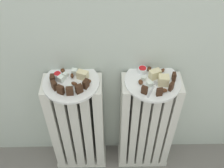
# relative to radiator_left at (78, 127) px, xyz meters

# --- Properties ---
(radiator_left) EXTENTS (0.28, 0.14, 0.64)m
(radiator_left) POSITION_rel_radiator_left_xyz_m (0.00, 0.00, 0.00)
(radiator_left) COLOR silver
(radiator_left) RESTS_ON ground_plane
(radiator_right) EXTENTS (0.28, 0.14, 0.64)m
(radiator_right) POSITION_rel_radiator_left_xyz_m (0.36, -0.00, 0.00)
(radiator_right) COLOR silver
(radiator_right) RESTS_ON ground_plane
(plate_left) EXTENTS (0.25, 0.25, 0.01)m
(plate_left) POSITION_rel_radiator_left_xyz_m (0.00, -0.00, 0.33)
(plate_left) COLOR white
(plate_left) RESTS_ON radiator_left
(plate_right) EXTENTS (0.25, 0.25, 0.01)m
(plate_right) POSITION_rel_radiator_left_xyz_m (0.36, -0.00, 0.33)
(plate_right) COLOR white
(plate_right) RESTS_ON radiator_right
(dark_cake_slice_left_0) EXTENTS (0.02, 0.03, 0.04)m
(dark_cake_slice_left_0) POSITION_rel_radiator_left_xyz_m (-0.08, -0.01, 0.36)
(dark_cake_slice_left_0) COLOR #382114
(dark_cake_slice_left_0) RESTS_ON plate_left
(dark_cake_slice_left_1) EXTENTS (0.03, 0.03, 0.04)m
(dark_cake_slice_left_1) POSITION_rel_radiator_left_xyz_m (-0.06, -0.04, 0.36)
(dark_cake_slice_left_1) COLOR #382114
(dark_cake_slice_left_1) RESTS_ON plate_left
(dark_cake_slice_left_2) EXTENTS (0.03, 0.03, 0.04)m
(dark_cake_slice_left_2) POSITION_rel_radiator_left_xyz_m (-0.04, -0.07, 0.36)
(dark_cake_slice_left_2) COLOR #382114
(dark_cake_slice_left_2) RESTS_ON plate_left
(dark_cake_slice_left_3) EXTENTS (0.03, 0.02, 0.04)m
(dark_cake_slice_left_3) POSITION_rel_radiator_left_xyz_m (0.00, -0.08, 0.36)
(dark_cake_slice_left_3) COLOR #382114
(dark_cake_slice_left_3) RESTS_ON plate_left
(dark_cake_slice_left_4) EXTENTS (0.03, 0.03, 0.04)m
(dark_cake_slice_left_4) POSITION_rel_radiator_left_xyz_m (0.04, -0.07, 0.36)
(dark_cake_slice_left_4) COLOR #382114
(dark_cake_slice_left_4) RESTS_ON plate_left
(dark_cake_slice_left_5) EXTENTS (0.03, 0.03, 0.04)m
(dark_cake_slice_left_5) POSITION_rel_radiator_left_xyz_m (0.07, -0.04, 0.36)
(dark_cake_slice_left_5) COLOR #382114
(dark_cake_slice_left_5) RESTS_ON plate_left
(marble_cake_slice_left_0) EXTENTS (0.05, 0.04, 0.04)m
(marble_cake_slice_left_0) POSITION_rel_radiator_left_xyz_m (0.05, 0.02, 0.36)
(marble_cake_slice_left_0) COLOR beige
(marble_cake_slice_left_0) RESTS_ON plate_left
(turkish_delight_left_0) EXTENTS (0.04, 0.04, 0.03)m
(turkish_delight_left_0) POSITION_rel_radiator_left_xyz_m (-0.04, 0.00, 0.35)
(turkish_delight_left_0) COLOR white
(turkish_delight_left_0) RESTS_ON plate_left
(turkish_delight_left_1) EXTENTS (0.03, 0.03, 0.02)m
(turkish_delight_left_1) POSITION_rel_radiator_left_xyz_m (-0.03, 0.03, 0.35)
(turkish_delight_left_1) COLOR white
(turkish_delight_left_1) RESTS_ON plate_left
(turkish_delight_left_2) EXTENTS (0.03, 0.03, 0.02)m
(turkish_delight_left_2) POSITION_rel_radiator_left_xyz_m (-0.00, -0.05, 0.35)
(turkish_delight_left_2) COLOR white
(turkish_delight_left_2) RESTS_ON plate_left
(turkish_delight_left_3) EXTENTS (0.03, 0.03, 0.02)m
(turkish_delight_left_3) POSITION_rel_radiator_left_xyz_m (0.01, 0.05, 0.35)
(turkish_delight_left_3) COLOR white
(turkish_delight_left_3) RESTS_ON plate_left
(medjool_date_left_0) EXTENTS (0.03, 0.02, 0.01)m
(medjool_date_left_0) POSITION_rel_radiator_left_xyz_m (0.08, -0.01, 0.34)
(medjool_date_left_0) COLOR #4C2814
(medjool_date_left_0) RESTS_ON plate_left
(medjool_date_left_1) EXTENTS (0.03, 0.03, 0.02)m
(medjool_date_left_1) POSITION_rel_radiator_left_xyz_m (0.02, -0.02, 0.35)
(medjool_date_left_1) COLOR #4C2814
(medjool_date_left_1) RESTS_ON plate_left
(medjool_date_left_2) EXTENTS (0.03, 0.03, 0.02)m
(medjool_date_left_2) POSITION_rel_radiator_left_xyz_m (-0.04, 0.06, 0.34)
(medjool_date_left_2) COLOR #4C2814
(medjool_date_left_2) RESTS_ON plate_left
(medjool_date_left_3) EXTENTS (0.02, 0.03, 0.02)m
(medjool_date_left_3) POSITION_rel_radiator_left_xyz_m (0.00, 0.03, 0.35)
(medjool_date_left_3) COLOR #4C2814
(medjool_date_left_3) RESTS_ON plate_left
(jam_bowl_left) EXTENTS (0.04, 0.04, 0.02)m
(jam_bowl_left) POSITION_rel_radiator_left_xyz_m (-0.06, 0.03, 0.35)
(jam_bowl_left) COLOR white
(jam_bowl_left) RESTS_ON plate_left
(dark_cake_slice_right_0) EXTENTS (0.03, 0.02, 0.04)m
(dark_cake_slice_right_0) POSITION_rel_radiator_left_xyz_m (0.31, -0.08, 0.36)
(dark_cake_slice_right_0) COLOR #382114
(dark_cake_slice_right_0) RESTS_ON plate_right
(dark_cake_slice_right_1) EXTENTS (0.03, 0.02, 0.04)m
(dark_cake_slice_right_1) POSITION_rel_radiator_left_xyz_m (0.37, -0.09, 0.36)
(dark_cake_slice_right_1) COLOR #382114
(dark_cake_slice_right_1) RESTS_ON plate_right
(dark_cake_slice_right_2) EXTENTS (0.03, 0.03, 0.04)m
(dark_cake_slice_right_2) POSITION_rel_radiator_left_xyz_m (0.43, -0.06, 0.36)
(dark_cake_slice_right_2) COLOR #382114
(dark_cake_slice_right_2) RESTS_ON plate_right
(dark_cake_slice_right_3) EXTENTS (0.01, 0.03, 0.04)m
(dark_cake_slice_right_3) POSITION_rel_radiator_left_xyz_m (0.45, -0.00, 0.36)
(dark_cake_slice_right_3) COLOR #382114
(dark_cake_slice_right_3) RESTS_ON plate_right
(marble_cake_slice_right_0) EXTENTS (0.06, 0.05, 0.04)m
(marble_cake_slice_right_0) POSITION_rel_radiator_left_xyz_m (0.37, 0.02, 0.36)
(marble_cake_slice_right_0) COLOR beige
(marble_cake_slice_right_0) RESTS_ON plate_right
(marble_cake_slice_right_1) EXTENTS (0.05, 0.04, 0.05)m
(marble_cake_slice_right_1) POSITION_rel_radiator_left_xyz_m (0.40, -0.02, 0.36)
(marble_cake_slice_right_1) COLOR beige
(marble_cake_slice_right_1) RESTS_ON plate_right
(turkish_delight_right_0) EXTENTS (0.02, 0.02, 0.02)m
(turkish_delight_right_0) POSITION_rel_radiator_left_xyz_m (0.32, 0.00, 0.35)
(turkish_delight_right_0) COLOR white
(turkish_delight_right_0) RESTS_ON plate_right
(turkish_delight_right_1) EXTENTS (0.03, 0.03, 0.02)m
(turkish_delight_right_1) POSITION_rel_radiator_left_xyz_m (0.34, -0.03, 0.35)
(turkish_delight_right_1) COLOR white
(turkish_delight_right_1) RESTS_ON plate_right
(medjool_date_right_0) EXTENTS (0.03, 0.03, 0.02)m
(medjool_date_right_0) POSITION_rel_radiator_left_xyz_m (0.35, 0.07, 0.35)
(medjool_date_right_0) COLOR #4C2814
(medjool_date_right_0) RESTS_ON plate_right
(medjool_date_right_1) EXTENTS (0.02, 0.03, 0.02)m
(medjool_date_right_1) POSITION_rel_radiator_left_xyz_m (0.30, -0.02, 0.34)
(medjool_date_right_1) COLOR #4C2814
(medjool_date_right_1) RESTS_ON plate_right
(medjool_date_right_2) EXTENTS (0.03, 0.03, 0.01)m
(medjool_date_right_2) POSITION_rel_radiator_left_xyz_m (0.41, 0.05, 0.34)
(medjool_date_right_2) COLOR #4C2814
(medjool_date_right_2) RESTS_ON plate_right
(medjool_date_right_3) EXTENTS (0.03, 0.02, 0.02)m
(medjool_date_right_3) POSITION_rel_radiator_left_xyz_m (0.40, -0.07, 0.34)
(medjool_date_right_3) COLOR #4C2814
(medjool_date_right_3) RESTS_ON plate_right
(jam_bowl_right) EXTENTS (0.04, 0.04, 0.03)m
(jam_bowl_right) POSITION_rel_radiator_left_xyz_m (0.32, 0.05, 0.35)
(jam_bowl_right) COLOR white
(jam_bowl_right) RESTS_ON plate_right
(fork) EXTENTS (0.06, 0.10, 0.00)m
(fork) POSITION_rel_radiator_left_xyz_m (0.35, -0.05, 0.34)
(fork) COLOR #B7B7BC
(fork) RESTS_ON plate_right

